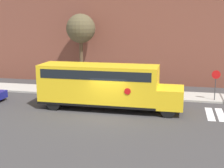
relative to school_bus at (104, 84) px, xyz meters
The scene contains 6 objects.
ground_plane 2.52m from the school_bus, 70.04° to the right, with size 60.00×60.00×0.00m, color #3A3838.
sidewalk_strip 5.23m from the school_bus, 83.15° to the left, with size 44.00×3.00×0.15m.
building_backdrop 12.40m from the school_bus, 87.05° to the left, with size 32.00×4.00×13.44m.
school_bus is the anchor object (origin of this frame).
stop_sign 8.93m from the school_bus, 25.33° to the left, with size 0.67×0.10×2.54m.
tree_near_sidewalk 9.45m from the school_bus, 118.71° to the left, with size 2.80×2.80×6.97m.
Camera 1 is at (4.81, -19.67, 6.39)m, focal length 50.00 mm.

